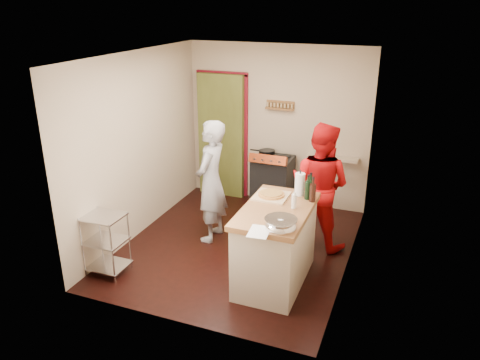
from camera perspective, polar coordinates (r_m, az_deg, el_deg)
name	(u,v)px	position (r m, az deg, el deg)	size (l,w,h in m)	color
floor	(238,246)	(6.60, -0.28, -8.07)	(3.50, 3.50, 0.00)	black
back_wall	(241,132)	(7.93, 0.12, 5.90)	(3.00, 0.44, 2.60)	tan
left_wall	(138,146)	(6.74, -12.28, 4.09)	(0.04, 3.50, 2.60)	tan
right_wall	(355,173)	(5.73, 13.81, 0.86)	(0.04, 3.50, 2.60)	tan
ceiling	(237,54)	(5.79, -0.33, 15.06)	(3.00, 3.50, 0.02)	white
stove	(272,182)	(7.61, 3.98, -0.24)	(0.60, 0.63, 1.00)	black
wire_shelving	(106,241)	(6.05, -16.05, -7.20)	(0.48, 0.40, 0.80)	silver
island	(276,244)	(5.64, 4.38, -7.73)	(0.76, 1.43, 1.28)	beige
person_stripe	(211,182)	(6.48, -3.54, -0.20)	(0.63, 0.42, 1.73)	silver
person_red	(320,186)	(6.40, 9.70, -0.69)	(0.85, 0.66, 1.75)	#BC0C0F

